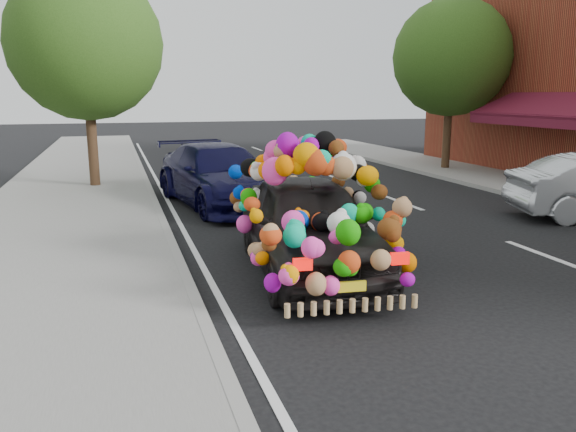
# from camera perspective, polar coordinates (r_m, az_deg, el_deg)

# --- Properties ---
(ground) EXTENTS (100.00, 100.00, 0.00)m
(ground) POSITION_cam_1_polar(r_m,az_deg,el_deg) (8.44, 6.17, -6.14)
(ground) COLOR black
(ground) RESTS_ON ground
(sidewalk) EXTENTS (4.00, 60.00, 0.12)m
(sidewalk) POSITION_cam_1_polar(r_m,az_deg,el_deg) (7.86, -24.34, -8.13)
(sidewalk) COLOR gray
(sidewalk) RESTS_ON ground
(kerb) EXTENTS (0.15, 60.00, 0.13)m
(kerb) POSITION_cam_1_polar(r_m,az_deg,el_deg) (7.83, -9.97, -7.23)
(kerb) COLOR gray
(kerb) RESTS_ON ground
(lane_markings) EXTENTS (6.00, 50.00, 0.01)m
(lane_markings) POSITION_cam_1_polar(r_m,az_deg,el_deg) (10.36, 24.84, -3.72)
(lane_markings) COLOR silver
(lane_markings) RESTS_ON ground
(tree_near_sidewalk) EXTENTS (4.20, 4.20, 6.13)m
(tree_near_sidewalk) POSITION_cam_1_polar(r_m,az_deg,el_deg) (16.91, -19.92, 16.18)
(tree_near_sidewalk) COLOR #332114
(tree_near_sidewalk) RESTS_ON ground
(tree_far_b) EXTENTS (4.00, 4.00, 5.90)m
(tree_far_b) POSITION_cam_1_polar(r_m,az_deg,el_deg) (20.69, 16.28, 15.19)
(tree_far_b) COLOR #332114
(tree_far_b) RESTS_ON ground
(plush_art_car) EXTENTS (2.51, 4.64, 2.10)m
(plush_art_car) POSITION_cam_1_polar(r_m,az_deg,el_deg) (8.42, 2.13, 1.43)
(plush_art_car) COLOR black
(plush_art_car) RESTS_ON ground
(navy_sedan) EXTENTS (2.88, 5.34, 1.47)m
(navy_sedan) POSITION_cam_1_polar(r_m,az_deg,el_deg) (13.77, -7.00, 4.14)
(navy_sedan) COLOR black
(navy_sedan) RESTS_ON ground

